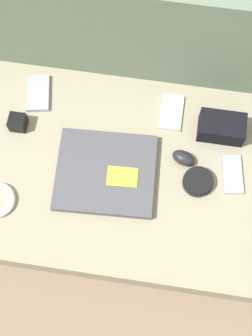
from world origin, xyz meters
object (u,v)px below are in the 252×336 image
(phone_small, at_px, (172,112))
(phone_black, at_px, (38,93))
(phone_silver, at_px, (232,174))
(camera_pouch, at_px, (222,127))
(computer_mouse, at_px, (184,158))
(charger_brick, at_px, (18,122))
(speaker_puck, at_px, (198,182))
(laptop, at_px, (106,173))

(phone_small, bearing_deg, phone_black, 180.00)
(phone_black, relative_size, phone_small, 1.10)
(phone_silver, relative_size, phone_small, 1.03)
(phone_black, distance_m, camera_pouch, 0.59)
(computer_mouse, distance_m, charger_brick, 0.52)
(computer_mouse, xyz_separation_m, speaker_puck, (0.05, -0.07, -0.00))
(computer_mouse, bearing_deg, camera_pouch, 67.08)
(computer_mouse, bearing_deg, phone_black, -178.07)
(speaker_puck, bearing_deg, laptop, -177.41)
(phone_silver, distance_m, charger_brick, 0.67)
(speaker_puck, xyz_separation_m, phone_black, (-0.53, 0.22, -0.01))
(phone_small, xyz_separation_m, charger_brick, (-0.47, -0.12, 0.02))
(camera_pouch, bearing_deg, laptop, -149.91)
(phone_silver, distance_m, camera_pouch, 0.15)
(speaker_puck, height_order, phone_black, speaker_puck)
(computer_mouse, height_order, camera_pouch, camera_pouch)
(speaker_puck, relative_size, phone_silver, 0.71)
(speaker_puck, distance_m, camera_pouch, 0.19)
(laptop, xyz_separation_m, speaker_puck, (0.27, 0.01, 0.00))
(camera_pouch, height_order, charger_brick, camera_pouch)
(phone_silver, height_order, phone_black, phone_black)
(phone_black, height_order, camera_pouch, camera_pouch)
(phone_black, bearing_deg, charger_brick, -117.34)
(computer_mouse, distance_m, phone_silver, 0.15)
(laptop, relative_size, charger_brick, 6.06)
(phone_small, distance_m, camera_pouch, 0.16)
(phone_small, bearing_deg, camera_pouch, -15.61)
(computer_mouse, relative_size, phone_silver, 0.64)
(laptop, bearing_deg, phone_small, 50.54)
(phone_silver, relative_size, phone_black, 0.94)
(laptop, xyz_separation_m, camera_pouch, (0.33, 0.19, 0.02))
(laptop, bearing_deg, camera_pouch, 26.89)
(laptop, bearing_deg, charger_brick, 154.86)
(laptop, height_order, phone_silver, laptop)
(laptop, distance_m, phone_small, 0.29)
(computer_mouse, xyz_separation_m, camera_pouch, (0.10, 0.11, 0.02))
(speaker_puck, relative_size, charger_brick, 1.79)
(camera_pouch, distance_m, charger_brick, 0.63)
(speaker_puck, height_order, charger_brick, charger_brick)
(laptop, bearing_deg, computer_mouse, 16.17)
(speaker_puck, distance_m, phone_silver, 0.11)
(computer_mouse, distance_m, phone_small, 0.16)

